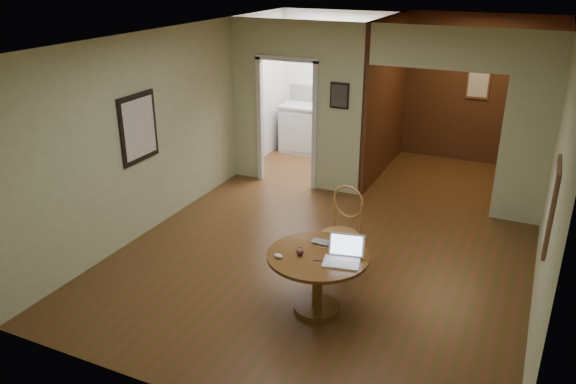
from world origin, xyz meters
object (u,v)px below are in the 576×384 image
at_px(open_laptop, 344,255).
at_px(closed_laptop, 324,244).
at_px(dining_table, 318,269).
at_px(chair, 343,225).

xyz_separation_m(open_laptop, closed_laptop, (-0.30, 0.22, -0.06)).
distance_m(open_laptop, closed_laptop, 0.38).
relative_size(dining_table, open_laptop, 2.62).
bearing_deg(open_laptop, chair, 97.66).
distance_m(dining_table, closed_laptop, 0.28).
bearing_deg(dining_table, chair, 93.23).
bearing_deg(chair, closed_laptop, -76.70).
height_order(dining_table, chair, chair).
bearing_deg(open_laptop, dining_table, 165.93).
height_order(chair, closed_laptop, chair).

